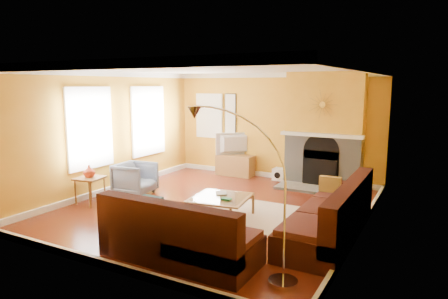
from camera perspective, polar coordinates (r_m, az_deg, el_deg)
The scene contains 27 objects.
floor at distance 7.94m, azimuth -1.17°, elevation -8.42°, with size 5.50×6.00×0.02m, color maroon.
ceiling at distance 7.58m, azimuth -1.24°, elevation 11.59°, with size 5.50×6.00×0.02m, color white.
wall_back at distance 10.34m, azimuth 7.15°, elevation 3.34°, with size 5.50×0.02×2.70m, color gold.
wall_front at distance 5.29m, azimuth -17.70°, elevation -2.64°, with size 5.50×0.02×2.70m, color gold.
wall_left at distance 9.32m, azimuth -16.09°, elevation 2.41°, with size 0.02×6.00×2.70m, color gold.
wall_right at distance 6.72m, azimuth 19.65°, elevation -0.28°, with size 0.02×6.00×2.70m, color gold.
baseboard at distance 7.92m, azimuth -1.17°, elevation -7.94°, with size 5.50×6.00×0.12m, color white, non-canonical shape.
crown_molding at distance 7.57m, azimuth -1.24°, elevation 11.06°, with size 5.50×6.00×0.12m, color white, non-canonical shape.
window_left_near at distance 10.24m, azimuth -10.85°, elevation 4.03°, with size 0.06×1.22×1.72m, color white.
window_left_far at distance 8.86m, azimuth -18.68°, elevation 2.93°, with size 0.06×1.22×1.72m, color white.
window_back at distance 11.12m, azimuth -2.09°, elevation 4.85°, with size 0.82×0.06×1.22m, color white.
wall_art at distance 10.80m, azimuth 0.91°, elevation 4.99°, with size 0.34×0.04×1.14m, color white.
fireplace at distance 9.73m, azimuth 14.11°, elevation 2.77°, with size 1.80×0.40×2.70m, color gray, non-canonical shape.
mantel at distance 9.51m, azimuth 13.72°, elevation 2.03°, with size 1.92×0.22×0.08m, color white.
hearth at distance 9.44m, azimuth 12.94°, elevation -5.54°, with size 1.80×0.70×0.06m, color gray.
sunburst at distance 9.46m, azimuth 13.90°, elevation 6.25°, with size 0.70×0.04×0.70m, color olive, non-canonical shape.
rug at distance 7.60m, azimuth 2.94°, elevation -9.10°, with size 2.40×1.80×0.02m, color beige.
sectional_sofa at distance 6.56m, azimuth 4.14°, elevation -8.08°, with size 3.12×3.68×0.90m, color #331310, non-canonical shape.
coffee_table at distance 7.34m, azimuth -0.53°, elevation -8.22°, with size 1.00×1.00×0.40m, color white, non-canonical shape.
media_console at distance 10.68m, azimuth 1.64°, elevation -2.24°, with size 1.00×0.45×0.55m, color #9D6E39.
tv at distance 10.58m, azimuth 1.65°, elevation 0.78°, with size 1.02×0.13×0.59m, color black.
subwoofer at distance 10.27m, azimuth 7.92°, elevation -3.51°, with size 0.30×0.30×0.30m, color white.
armchair at distance 9.03m, azimuth -12.57°, elevation -4.08°, with size 0.76×0.78×0.71m, color gray.
side_table at distance 8.60m, azimuth -18.57°, elevation -5.56°, with size 0.50×0.50×0.55m, color #9D6E39, non-canonical shape.
vase at distance 8.51m, azimuth -18.71°, elevation -2.95°, with size 0.24×0.24×0.25m, color red.
book at distance 7.43m, azimuth -1.17°, elevation -6.30°, with size 0.20×0.27×0.03m, color white.
arc_lamp at distance 4.98m, azimuth 2.45°, elevation -6.35°, with size 1.35×0.36×2.12m, color silver, non-canonical shape.
Camera 1 is at (3.78, -6.56, 2.40)m, focal length 32.00 mm.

